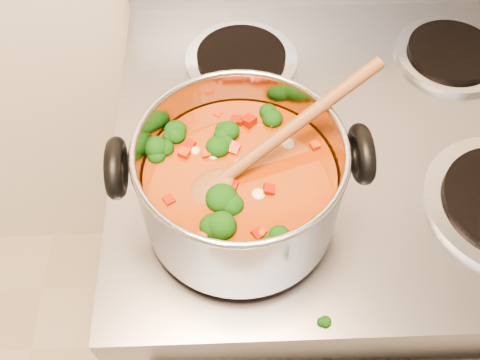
# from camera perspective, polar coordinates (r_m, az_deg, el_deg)

# --- Properties ---
(electric_range) EXTENTS (0.75, 0.67, 1.08)m
(electric_range) POSITION_cam_1_polar(r_m,az_deg,el_deg) (1.21, 8.79, -8.14)
(electric_range) COLOR gray
(electric_range) RESTS_ON ground
(stockpot) EXTENTS (0.31, 0.25, 0.15)m
(stockpot) POSITION_cam_1_polar(r_m,az_deg,el_deg) (0.66, -0.01, -0.41)
(stockpot) COLOR #A4A4AB
(stockpot) RESTS_ON electric_range
(wooden_spoon) EXTENTS (0.26, 0.17, 0.11)m
(wooden_spoon) POSITION_cam_1_polar(r_m,az_deg,el_deg) (0.63, 1.35, 2.46)
(wooden_spoon) COLOR brown
(wooden_spoon) RESTS_ON stockpot
(cooktop_crumbs) EXTENTS (0.09, 0.09, 0.01)m
(cooktop_crumbs) POSITION_cam_1_polar(r_m,az_deg,el_deg) (0.68, 9.81, -11.29)
(cooktop_crumbs) COLOR black
(cooktop_crumbs) RESTS_ON electric_range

